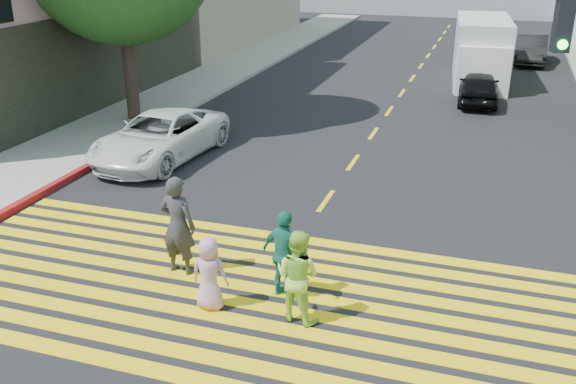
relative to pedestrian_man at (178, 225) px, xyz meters
The scene contains 14 objects.
ground 2.64m from the pedestrian_man, 43.60° to the right, with size 120.00×120.00×0.00m, color black.
sidewalk_left 21.42m from the pedestrian_man, 108.32° to the left, with size 3.00×40.00×0.15m, color gray.
curb_red 6.76m from the pedestrian_man, 139.94° to the left, with size 0.20×8.00×0.16m, color maroon.
crosswalk 2.07m from the pedestrian_man, 13.11° to the right, with size 13.40×5.30×0.01m.
lane_line 20.91m from the pedestrian_man, 85.13° to the left, with size 0.12×34.40×0.01m.
pedestrian_man is the anchor object (origin of this frame).
pedestrian_woman 2.79m from the pedestrian_man, 17.69° to the right, with size 0.81×0.63×1.66m, color #A5DE49.
pedestrian_child 1.51m from the pedestrian_man, 42.08° to the right, with size 0.66×0.43×1.34m, color #BD8CB0.
pedestrian_extra 2.24m from the pedestrian_man, ahead, with size 0.98×0.41×1.67m, color #1C7562.
white_sedan 6.91m from the pedestrian_man, 121.71° to the left, with size 2.26×4.90×1.36m, color silver.
dark_car_near 16.26m from the pedestrian_man, 72.80° to the left, with size 1.47×3.67×1.25m, color black.
silver_car 30.64m from the pedestrian_man, 80.94° to the left, with size 1.87×4.59×1.33m, color #9C9FB1.
dark_car_parked 25.81m from the pedestrian_man, 74.55° to the left, with size 1.46×4.19×1.38m, color black.
white_van 19.87m from the pedestrian_man, 76.46° to the left, with size 2.65×5.95×2.73m.
Camera 1 is at (3.67, -8.14, 6.18)m, focal length 40.00 mm.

